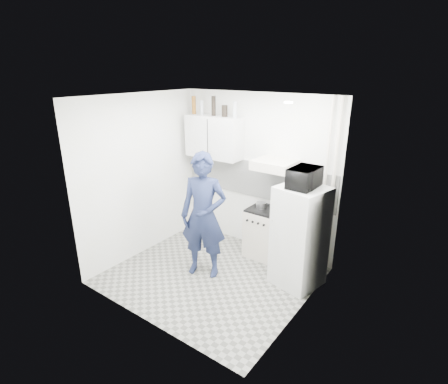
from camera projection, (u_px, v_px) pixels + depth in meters
The scene contains 22 objects.
floor at pixel (211, 275), 5.24m from camera, with size 2.80×2.80×0.00m, color gray.
ceiling at pixel (209, 97), 4.37m from camera, with size 2.80×2.80×0.00m, color white.
wall_back at pixel (257, 173), 5.76m from camera, with size 2.80×2.80×0.00m, color white.
wall_left at pixel (141, 177), 5.58m from camera, with size 2.60×2.60×0.00m, color white.
wall_right at pixel (305, 218), 4.03m from camera, with size 2.60×2.60×0.00m, color white.
person at pixel (204, 216), 5.03m from camera, with size 0.68×0.45×1.86m, color #192141.
stove at pixel (263, 233), 5.70m from camera, with size 0.50×0.50×0.80m, color beige.
fridge at pixel (300, 237), 4.85m from camera, with size 0.60×0.60×1.45m, color silver.
stove_top at pixel (264, 210), 5.57m from camera, with size 0.48×0.48×0.03m, color black.
saucepan at pixel (261, 205), 5.59m from camera, with size 0.16×0.16×0.09m, color silver.
microwave at pixel (304, 178), 4.56m from camera, with size 0.33×0.48×0.27m, color black.
bottle_a at pixel (194, 105), 5.93m from camera, with size 0.07×0.07×0.30m, color brown.
bottle_b at pixel (202, 108), 5.84m from camera, with size 0.06×0.06×0.23m, color #B2B7BC.
bottle_d at pixel (214, 106), 5.69m from camera, with size 0.07×0.07×0.32m, color black.
canister_b at pixel (225, 111), 5.59m from camera, with size 0.10×0.10×0.18m, color black.
bottle_e at pixel (235, 110), 5.47m from camera, with size 0.06×0.06×0.25m, color #B2B7BC.
upper_cabinet at pixel (214, 137), 5.86m from camera, with size 1.00×0.35×0.70m, color silver.
range_hood at pixel (275, 165), 5.23m from camera, with size 0.60×0.50×0.14m, color beige.
backsplash at pixel (256, 179), 5.78m from camera, with size 2.74×0.03×0.60m, color white.
pipe_a at pixel (332, 190), 4.98m from camera, with size 0.05×0.05×2.60m, color beige.
pipe_b at pixel (324, 188), 5.04m from camera, with size 0.04×0.04×2.60m, color beige.
ceiling_spot_fixture at pixel (288, 102), 3.98m from camera, with size 0.10×0.10×0.02m, color white.
Camera 1 is at (2.81, -3.54, 2.94)m, focal length 28.00 mm.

